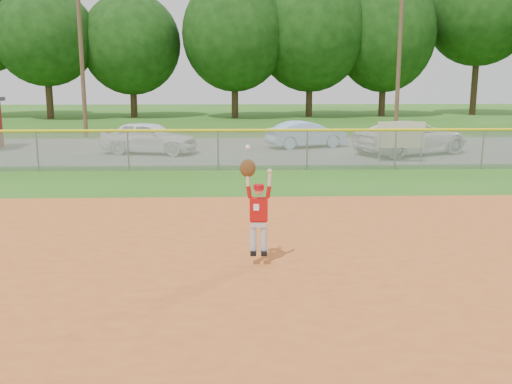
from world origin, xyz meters
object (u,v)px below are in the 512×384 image
(car_white_a, at_px, (149,137))
(car_white_b, at_px, (412,137))
(car_blue, at_px, (307,134))
(sponsor_sign, at_px, (401,136))
(ballplayer, at_px, (257,208))

(car_white_a, relative_size, car_white_b, 0.81)
(car_white_b, bearing_deg, car_blue, 34.06)
(car_white_a, distance_m, sponsor_sign, 10.98)
(car_white_b, relative_size, sponsor_sign, 2.83)
(car_white_a, bearing_deg, sponsor_sign, -92.66)
(sponsor_sign, height_order, ballplayer, ballplayer)
(car_blue, height_order, car_white_b, car_white_b)
(car_blue, bearing_deg, sponsor_sign, -166.02)
(car_white_a, relative_size, sponsor_sign, 2.28)
(car_blue, bearing_deg, car_white_b, -137.76)
(car_white_b, xyz_separation_m, sponsor_sign, (-1.23, -2.54, 0.34))
(car_white_a, relative_size, car_blue, 1.10)
(car_white_b, height_order, sponsor_sign, sponsor_sign)
(sponsor_sign, bearing_deg, car_white_b, 64.17)
(car_white_a, xyz_separation_m, sponsor_sign, (10.56, -3.00, 0.34))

